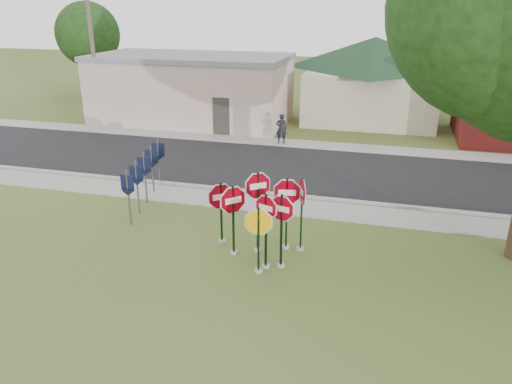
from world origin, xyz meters
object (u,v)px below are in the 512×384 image
(stop_sign_yellow, at_px, (259,232))
(utility_pole_near, at_px, (92,43))
(stop_sign_center, at_px, (266,222))
(pedestrian, at_px, (281,129))
(stop_sign_left, at_px, (233,210))

(stop_sign_yellow, xyz_separation_m, utility_pole_near, (-14.14, 14.66, 3.71))
(stop_sign_center, distance_m, pedestrian, 13.47)
(stop_sign_yellow, distance_m, pedestrian, 13.75)
(pedestrian, bearing_deg, utility_pole_near, -18.98)
(stop_sign_center, bearing_deg, stop_sign_left, 154.38)
(stop_sign_center, xyz_separation_m, utility_pole_near, (-14.27, 14.34, 3.52))
(stop_sign_left, xyz_separation_m, pedestrian, (-1.37, 12.66, -0.58))
(stop_sign_center, height_order, stop_sign_left, stop_sign_center)
(stop_sign_center, bearing_deg, pedestrian, 100.82)
(stop_sign_left, distance_m, utility_pole_near, 19.35)
(stop_sign_yellow, bearing_deg, pedestrian, 100.02)
(utility_pole_near, bearing_deg, stop_sign_left, -46.44)
(stop_sign_center, height_order, stop_sign_yellow, stop_sign_center)
(stop_sign_center, distance_m, stop_sign_left, 1.29)
(stop_sign_left, height_order, pedestrian, stop_sign_left)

